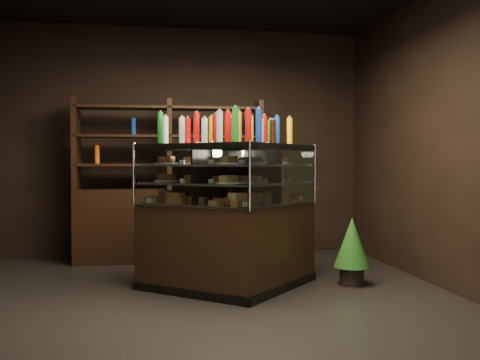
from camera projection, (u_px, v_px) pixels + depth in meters
name	position (u px, v px, depth m)	size (l,w,h in m)	color
ground	(187.00, 304.00, 4.66)	(5.00, 5.00, 0.00)	black
room_shell	(186.00, 80.00, 4.59)	(5.02, 5.02, 3.01)	black
display_case	(232.00, 241.00, 5.17)	(1.88, 1.40, 1.42)	black
food_display	(232.00, 178.00, 5.14)	(1.50, 0.98, 0.44)	#BC7343
bottles_top	(232.00, 129.00, 5.13)	(1.33, 0.84, 0.30)	#0F38B2
potted_conifer	(352.00, 241.00, 5.36)	(0.36, 0.36, 0.77)	black
back_shelving	(170.00, 212.00, 6.64)	(2.32, 0.48, 2.00)	black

